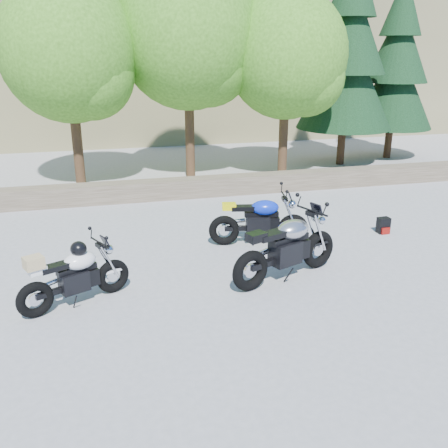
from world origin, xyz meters
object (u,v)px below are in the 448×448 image
(silver_bike, at_px, (287,248))
(white_bike, at_px, (74,275))
(blue_bike, at_px, (260,221))
(backpack, at_px, (383,226))

(silver_bike, relative_size, white_bike, 1.27)
(blue_bike, xyz_separation_m, backpack, (2.83, -0.04, -0.33))
(white_bike, relative_size, backpack, 5.01)
(silver_bike, relative_size, blue_bike, 1.08)
(white_bike, height_order, blue_bike, blue_bike)
(silver_bike, distance_m, blue_bike, 1.65)
(white_bike, distance_m, blue_bike, 3.98)
(silver_bike, distance_m, backpack, 3.32)
(white_bike, bearing_deg, backpack, -10.56)
(white_bike, xyz_separation_m, backpack, (6.41, 1.69, -0.34))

